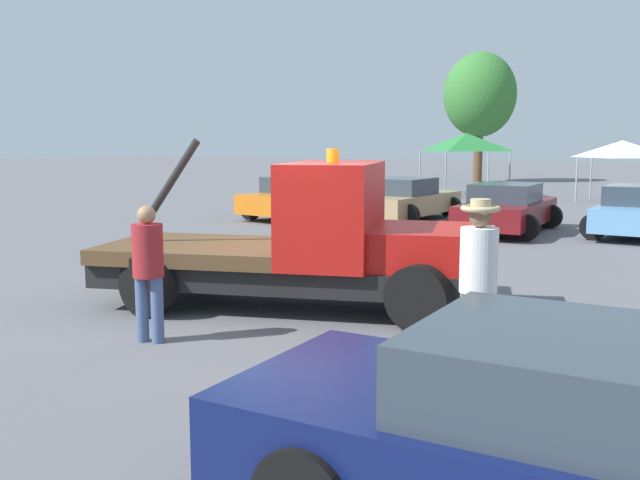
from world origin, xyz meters
The scene contains 11 objects.
ground_plane centered at (0.00, 0.00, 0.00)m, with size 160.00×160.00×0.00m, color slate.
tow_truck centered at (0.34, 0.12, 0.93)m, with size 6.14×3.81×2.51m.
person_near_truck centered at (3.39, -1.48, 1.10)m, with size 0.42×0.42×1.87m.
person_at_hood centered at (-0.44, -2.49, 0.98)m, with size 0.38×0.38×1.70m.
parked_car_orange centered at (-6.67, 10.46, 0.65)m, with size 2.76×4.44×1.34m.
parked_car_tan centered at (-3.50, 11.47, 0.65)m, with size 2.60×4.59×1.34m.
parked_car_maroon centered at (0.12, 10.27, 0.65)m, with size 2.52×4.51×1.34m.
canopy_tent_green centered at (-5.30, 21.89, 2.41)m, with size 3.15×3.15×2.81m.
canopy_tent_white centered at (1.05, 22.75, 2.14)m, with size 2.96×2.96×2.49m.
tree_left centered at (-8.67, 33.22, 5.17)m, with size 4.32×4.32×7.71m.
traffic_cone centered at (-1.68, 4.84, 0.25)m, with size 0.40×0.40×0.55m.
Camera 1 is at (5.84, -8.70, 2.48)m, focal length 40.00 mm.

